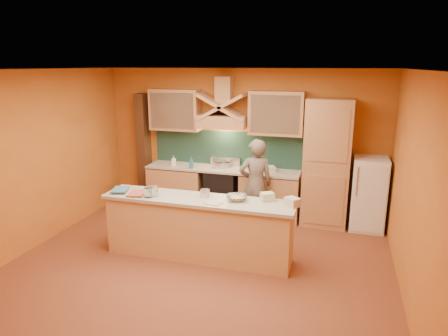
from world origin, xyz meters
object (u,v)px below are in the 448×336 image
(stove, at_px, (222,191))
(person, at_px, (256,184))
(kitchen_scale, at_px, (205,194))
(fridge, at_px, (368,194))
(mixing_bowl, at_px, (237,198))

(stove, relative_size, person, 0.55)
(kitchen_scale, bearing_deg, stove, 104.33)
(stove, distance_m, kitchen_scale, 1.90)
(fridge, distance_m, kitchen_scale, 3.04)
(fridge, bearing_deg, kitchen_scale, -143.32)
(kitchen_scale, bearing_deg, person, 74.00)
(stove, bearing_deg, mixing_bowl, -66.98)
(kitchen_scale, distance_m, mixing_bowl, 0.50)
(stove, bearing_deg, person, -34.70)
(stove, relative_size, kitchen_scale, 8.43)
(fridge, distance_m, person, 2.00)
(kitchen_scale, height_order, mixing_bowl, kitchen_scale)
(kitchen_scale, xyz_separation_m, mixing_bowl, (0.50, -0.02, -0.01))
(stove, xyz_separation_m, fridge, (2.70, 0.00, 0.20))
(kitchen_scale, bearing_deg, fridge, 42.26)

